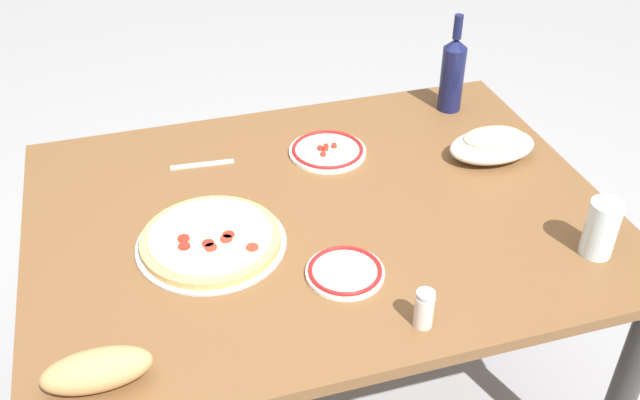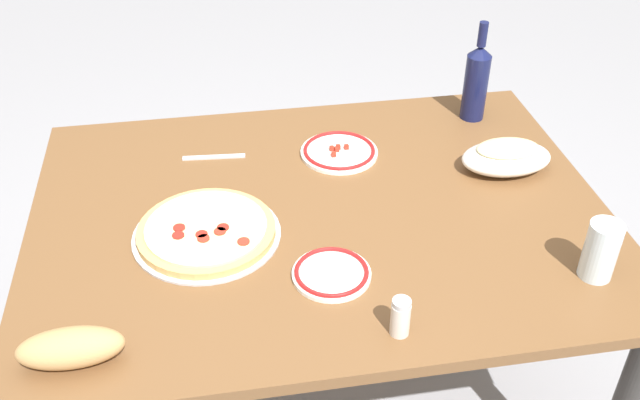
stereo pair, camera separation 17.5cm
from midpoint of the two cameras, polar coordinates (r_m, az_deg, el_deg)
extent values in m
plane|color=gray|center=(2.28, 2.28, -15.57)|extent=(8.00, 8.00, 0.00)
cube|color=brown|center=(1.78, 2.82, -1.27)|extent=(1.41, 1.05, 0.03)
cylinder|color=#33302D|center=(2.36, -15.35, -3.04)|extent=(0.07, 0.07, 0.69)
cylinder|color=#33302D|center=(2.53, 14.78, 0.00)|extent=(0.07, 0.07, 0.69)
cylinder|color=#B7B7BC|center=(1.70, -6.03, -2.88)|extent=(0.35, 0.35, 0.01)
cylinder|color=tan|center=(1.69, -6.06, -2.57)|extent=(0.32, 0.32, 0.02)
cylinder|color=beige|center=(1.68, -6.08, -2.25)|extent=(0.28, 0.28, 0.01)
cylinder|color=maroon|center=(1.66, -8.20, -2.89)|extent=(0.03, 0.03, 0.00)
cylinder|color=maroon|center=(1.65, -6.37, -2.83)|extent=(0.03, 0.03, 0.00)
cylinder|color=#B22D1E|center=(1.64, -6.20, -3.16)|extent=(0.03, 0.03, 0.00)
cylinder|color=#B22D1E|center=(1.62, -3.01, -3.42)|extent=(0.03, 0.03, 0.00)
cylinder|color=maroon|center=(1.68, -8.17, -2.29)|extent=(0.03, 0.03, 0.00)
cylinder|color=maroon|center=(1.67, -4.71, -2.29)|extent=(0.03, 0.03, 0.00)
cylinder|color=#B22D1E|center=(1.66, -4.94, -2.60)|extent=(0.03, 0.03, 0.00)
ellipsoid|color=white|center=(1.98, 16.99, 3.10)|extent=(0.24, 0.15, 0.07)
ellipsoid|color=#AD2819|center=(1.98, 17.05, 3.40)|extent=(0.20, 0.12, 0.03)
ellipsoid|color=beige|center=(1.97, 17.14, 3.84)|extent=(0.17, 0.10, 0.02)
cylinder|color=#141942|center=(2.18, 14.48, 8.57)|extent=(0.07, 0.07, 0.20)
cone|color=#141942|center=(2.13, 14.94, 11.26)|extent=(0.07, 0.07, 0.03)
cylinder|color=#141942|center=(2.11, 15.15, 12.48)|extent=(0.03, 0.03, 0.07)
cylinder|color=silver|center=(1.69, 24.15, -3.78)|extent=(0.07, 0.07, 0.14)
cylinder|color=white|center=(1.98, 4.06, 3.68)|extent=(0.21, 0.21, 0.01)
torus|color=red|center=(1.98, 4.07, 3.88)|extent=(0.20, 0.20, 0.01)
cube|color=#AD2819|center=(1.98, 3.48, 4.01)|extent=(0.01, 0.01, 0.01)
cube|color=#AD2819|center=(1.99, 4.64, 4.13)|extent=(0.01, 0.01, 0.01)
cube|color=#AD2819|center=(1.99, 3.98, 4.12)|extent=(0.01, 0.01, 0.01)
cube|color=#AD2819|center=(1.95, 3.66, 3.53)|extent=(0.01, 0.01, 0.01)
cube|color=#AD2819|center=(1.97, 3.90, 3.94)|extent=(0.01, 0.01, 0.01)
cylinder|color=white|center=(1.58, 4.11, -6.02)|extent=(0.17, 0.17, 0.01)
torus|color=red|center=(1.58, 4.12, -5.80)|extent=(0.16, 0.16, 0.01)
ellipsoid|color=tan|center=(1.43, -15.81, -11.34)|extent=(0.20, 0.09, 0.08)
cylinder|color=silver|center=(1.46, 9.86, -9.40)|extent=(0.04, 0.04, 0.07)
cylinder|color=#B7B7BC|center=(1.43, 10.03, -8.17)|extent=(0.04, 0.04, 0.01)
cube|color=#B7B7BC|center=(1.97, -5.89, 3.32)|extent=(0.17, 0.03, 0.00)
camera|label=1|loc=(0.09, -87.14, 2.08)|focal=40.46mm
camera|label=2|loc=(0.09, 92.86, -2.08)|focal=40.46mm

